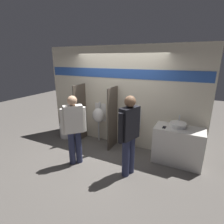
{
  "coord_description": "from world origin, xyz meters",
  "views": [
    {
      "loc": [
        1.91,
        -3.67,
        2.37
      ],
      "look_at": [
        0.0,
        0.17,
        1.05
      ],
      "focal_mm": 28.0,
      "sensor_mm": 36.0,
      "label": 1
    }
  ],
  "objects_px": {
    "urinal_near_counter": "(99,115)",
    "toilet": "(67,126)",
    "urinal_far": "(133,121)",
    "person_with_lanyard": "(74,128)",
    "sink_basin": "(178,125)",
    "person_in_vest": "(129,133)",
    "cell_phone": "(164,127)"
  },
  "relations": [
    {
      "from": "person_with_lanyard",
      "to": "sink_basin",
      "type": "bearing_deg",
      "value": -16.97
    },
    {
      "from": "cell_phone",
      "to": "urinal_far",
      "type": "distance_m",
      "value": 0.89
    },
    {
      "from": "urinal_near_counter",
      "to": "person_with_lanyard",
      "type": "height_order",
      "value": "person_with_lanyard"
    },
    {
      "from": "urinal_near_counter",
      "to": "toilet",
      "type": "xyz_separation_m",
      "value": [
        -1.06,
        -0.17,
        -0.47
      ]
    },
    {
      "from": "toilet",
      "to": "person_in_vest",
      "type": "bearing_deg",
      "value": -20.84
    },
    {
      "from": "urinal_far",
      "to": "cell_phone",
      "type": "bearing_deg",
      "value": -18.1
    },
    {
      "from": "cell_phone",
      "to": "toilet",
      "type": "height_order",
      "value": "toilet"
    },
    {
      "from": "person_in_vest",
      "to": "sink_basin",
      "type": "bearing_deg",
      "value": -20.13
    },
    {
      "from": "cell_phone",
      "to": "person_with_lanyard",
      "type": "xyz_separation_m",
      "value": [
        -1.8,
        -0.97,
        0.02
      ]
    },
    {
      "from": "urinal_far",
      "to": "person_in_vest",
      "type": "distance_m",
      "value": 1.14
    },
    {
      "from": "cell_phone",
      "to": "person_with_lanyard",
      "type": "distance_m",
      "value": 2.04
    },
    {
      "from": "urinal_near_counter",
      "to": "urinal_far",
      "type": "relative_size",
      "value": 1.0
    },
    {
      "from": "cell_phone",
      "to": "toilet",
      "type": "xyz_separation_m",
      "value": [
        -2.96,
        0.1,
        -0.54
      ]
    },
    {
      "from": "cell_phone",
      "to": "person_in_vest",
      "type": "xyz_separation_m",
      "value": [
        -0.54,
        -0.82,
        0.07
      ]
    },
    {
      "from": "urinal_far",
      "to": "person_with_lanyard",
      "type": "relative_size",
      "value": 0.73
    },
    {
      "from": "cell_phone",
      "to": "urinal_far",
      "type": "xyz_separation_m",
      "value": [
        -0.85,
        0.28,
        -0.07
      ]
    },
    {
      "from": "urinal_near_counter",
      "to": "cell_phone",
      "type": "bearing_deg",
      "value": -8.27
    },
    {
      "from": "urinal_near_counter",
      "to": "person_in_vest",
      "type": "height_order",
      "value": "person_in_vest"
    },
    {
      "from": "toilet",
      "to": "person_in_vest",
      "type": "distance_m",
      "value": 2.65
    },
    {
      "from": "urinal_near_counter",
      "to": "urinal_far",
      "type": "bearing_deg",
      "value": 0.0
    },
    {
      "from": "urinal_far",
      "to": "toilet",
      "type": "xyz_separation_m",
      "value": [
        -2.11,
        -0.17,
        -0.47
      ]
    },
    {
      "from": "sink_basin",
      "to": "person_with_lanyard",
      "type": "relative_size",
      "value": 0.22
    },
    {
      "from": "sink_basin",
      "to": "toilet",
      "type": "distance_m",
      "value": 3.29
    },
    {
      "from": "urinal_far",
      "to": "toilet",
      "type": "distance_m",
      "value": 2.17
    },
    {
      "from": "urinal_near_counter",
      "to": "person_in_vest",
      "type": "bearing_deg",
      "value": -38.81
    },
    {
      "from": "cell_phone",
      "to": "urinal_near_counter",
      "type": "xyz_separation_m",
      "value": [
        -1.9,
        0.28,
        -0.07
      ]
    },
    {
      "from": "urinal_near_counter",
      "to": "person_with_lanyard",
      "type": "xyz_separation_m",
      "value": [
        0.1,
        -1.25,
        0.1
      ]
    },
    {
      "from": "urinal_near_counter",
      "to": "toilet",
      "type": "relative_size",
      "value": 1.23
    },
    {
      "from": "sink_basin",
      "to": "urinal_near_counter",
      "type": "relative_size",
      "value": 0.3
    },
    {
      "from": "cell_phone",
      "to": "urinal_far",
      "type": "relative_size",
      "value": 0.12
    },
    {
      "from": "person_in_vest",
      "to": "urinal_near_counter",
      "type": "bearing_deg",
      "value": 70.72
    },
    {
      "from": "urinal_far",
      "to": "person_in_vest",
      "type": "height_order",
      "value": "person_in_vest"
    }
  ]
}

